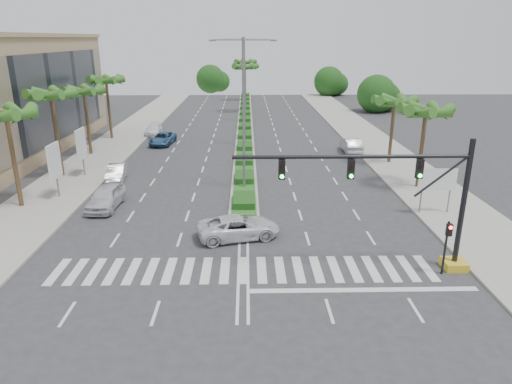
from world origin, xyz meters
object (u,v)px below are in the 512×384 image
at_px(car_parked_b, 116,173).
at_px(car_parked_c, 163,139).
at_px(car_parked_a, 106,197).
at_px(car_right, 351,146).
at_px(car_parked_d, 154,130).
at_px(car_crossing, 239,227).

bearing_deg(car_parked_b, car_parked_c, 76.79).
height_order(car_parked_a, car_parked_c, car_parked_a).
relative_size(car_parked_a, car_parked_b, 1.15).
distance_m(car_parked_a, car_right, 27.42).
distance_m(car_parked_c, car_right, 21.77).
xyz_separation_m(car_parked_c, car_right, (21.30, -4.48, 0.10)).
relative_size(car_parked_d, car_right, 0.96).
bearing_deg(car_right, car_parked_b, 23.91).
bearing_deg(car_parked_d, car_parked_a, -87.02).
bearing_deg(car_crossing, car_parked_c, 5.88).
height_order(car_parked_d, car_right, car_right).
distance_m(car_parked_b, car_right, 24.88).
height_order(car_crossing, car_right, car_right).
bearing_deg(car_parked_c, car_crossing, -64.72).
bearing_deg(car_parked_a, car_crossing, -27.03).
bearing_deg(car_parked_b, car_parked_d, 84.83).
relative_size(car_parked_b, car_parked_d, 0.91).
xyz_separation_m(car_parked_a, car_parked_b, (-1.10, 6.93, -0.13)).
bearing_deg(car_parked_b, car_right, 16.20).
height_order(car_parked_a, car_parked_d, car_parked_a).
relative_size(car_parked_b, car_crossing, 0.81).
distance_m(car_parked_d, car_crossing, 34.30).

